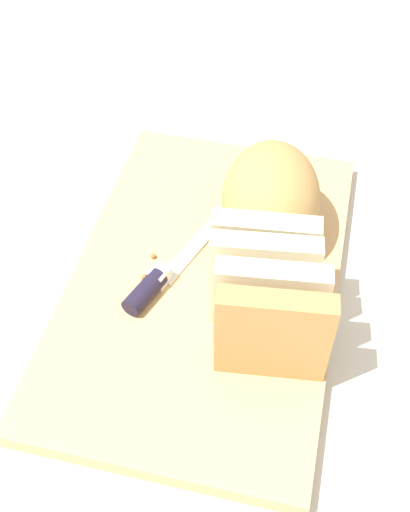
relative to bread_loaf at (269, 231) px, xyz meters
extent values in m
plane|color=beige|center=(0.03, -0.06, -0.07)|extent=(3.00, 3.00, 0.00)
cube|color=tan|center=(0.03, -0.06, -0.06)|extent=(0.43, 0.27, 0.02)
ellipsoid|color=tan|center=(-0.05, -0.01, 0.00)|extent=(0.16, 0.12, 0.10)
cube|color=beige|center=(0.03, 0.00, 0.00)|extent=(0.04, 0.10, 0.10)
cube|color=beige|center=(0.06, 0.00, 0.00)|extent=(0.04, 0.10, 0.10)
cube|color=beige|center=(0.09, 0.02, 0.00)|extent=(0.03, 0.10, 0.10)
cube|color=tan|center=(0.12, 0.02, 0.00)|extent=(0.03, 0.10, 0.10)
cube|color=silver|center=(-0.06, -0.06, -0.05)|extent=(0.22, 0.09, 0.00)
cylinder|color=black|center=(0.07, -0.11, -0.04)|extent=(0.05, 0.04, 0.02)
cube|color=silver|center=(0.05, -0.10, -0.04)|extent=(0.02, 0.02, 0.02)
sphere|color=#996633|center=(0.05, -0.12, -0.05)|extent=(0.01, 0.01, 0.01)
sphere|color=#996633|center=(0.05, -0.11, -0.05)|extent=(0.01, 0.01, 0.01)
sphere|color=#996633|center=(0.02, -0.12, -0.05)|extent=(0.01, 0.01, 0.01)
camera|label=1|loc=(0.45, 0.04, 0.47)|focal=45.55mm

